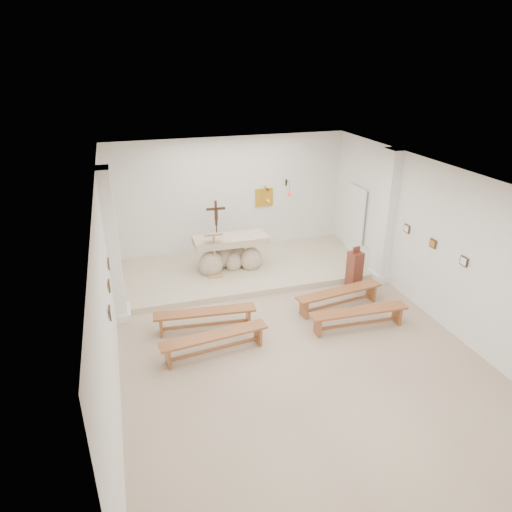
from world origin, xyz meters
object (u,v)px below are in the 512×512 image
object	(u,v)px
bench_left_front	(205,316)
altar	(230,255)
crucifix_stand	(216,226)
bench_right_front	(339,295)
bench_left_second	(214,339)
donation_pedestal	(354,270)
lectern	(214,254)
bench_right_second	(359,315)

from	to	relation	value
bench_left_front	altar	bearing A→B (deg)	70.67
crucifix_stand	bench_left_front	xyz separation A→B (m)	(-1.02, -3.32, -0.81)
bench_right_front	bench_left_second	size ratio (longest dim) A/B	1.00
bench_left_front	bench_left_second	distance (m)	0.95
bench_left_second	bench_left_front	bearing A→B (deg)	83.20
crucifix_stand	donation_pedestal	world-z (taller)	crucifix_stand
crucifix_stand	donation_pedestal	bearing A→B (deg)	-36.73
crucifix_stand	bench_right_front	distance (m)	4.08
bench_left_front	bench_right_front	bearing A→B (deg)	5.72
lectern	bench_right_second	xyz separation A→B (m)	(2.51, -3.23, -0.44)
bench_right_front	bench_left_second	bearing A→B (deg)	-171.41
crucifix_stand	bench_left_front	size ratio (longest dim) A/B	0.78
bench_left_front	bench_left_second	xyz separation A→B (m)	(-0.00, -0.95, 0.00)
bench_left_second	bench_right_second	size ratio (longest dim) A/B	1.01
lectern	bench_right_front	xyz separation A→B (m)	(2.51, -2.28, -0.44)
bench_left_front	bench_right_second	world-z (taller)	same
altar	crucifix_stand	world-z (taller)	crucifix_stand
altar	bench_right_second	distance (m)	4.09
donation_pedestal	bench_right_front	xyz separation A→B (m)	(-0.81, -0.78, -0.17)
crucifix_stand	bench_left_front	distance (m)	3.57
altar	crucifix_stand	xyz separation A→B (m)	(-0.20, 0.72, 0.62)
donation_pedestal	lectern	bearing A→B (deg)	144.59
bench_right_front	bench_right_second	xyz separation A→B (m)	(0.00, -0.95, 0.00)
bench_right_front	bench_right_second	size ratio (longest dim) A/B	1.01
crucifix_stand	lectern	bearing A→B (deg)	-102.69
altar	donation_pedestal	bearing A→B (deg)	-32.35
altar	bench_left_second	world-z (taller)	altar
donation_pedestal	bench_left_front	size ratio (longest dim) A/B	0.53
crucifix_stand	bench_right_front	bearing A→B (deg)	-53.08
crucifix_stand	bench_left_front	bearing A→B (deg)	-103.82
donation_pedestal	bench_right_front	world-z (taller)	donation_pedestal
lectern	bench_left_second	size ratio (longest dim) A/B	0.58
altar	bench_left_second	xyz separation A→B (m)	(-1.22, -3.56, -0.19)
lectern	donation_pedestal	xyz separation A→B (m)	(3.33, -1.49, -0.27)
crucifix_stand	bench_left_second	bearing A→B (deg)	-100.17
donation_pedestal	bench_right_second	world-z (taller)	donation_pedestal
altar	bench_right_front	distance (m)	3.30
altar	lectern	bearing A→B (deg)	-146.24
altar	crucifix_stand	distance (m)	0.97
altar	bench_right_front	size ratio (longest dim) A/B	0.89
crucifix_stand	donation_pedestal	distance (m)	4.00
bench_right_second	donation_pedestal	bearing A→B (deg)	67.44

